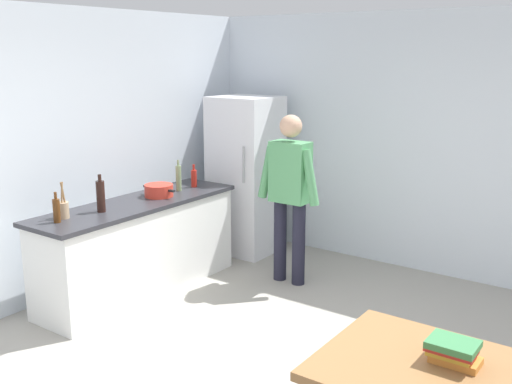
# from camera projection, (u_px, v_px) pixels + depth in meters

# --- Properties ---
(wall_back) EXTENTS (6.40, 0.12, 2.70)m
(wall_back) POSITION_uv_depth(u_px,v_px,m) (428.00, 145.00, 6.18)
(wall_back) COLOR silver
(wall_back) RESTS_ON ground_plane
(wall_left) EXTENTS (0.12, 5.60, 2.70)m
(wall_left) POSITION_uv_depth(u_px,v_px,m) (40.00, 158.00, 5.43)
(wall_left) COLOR silver
(wall_left) RESTS_ON ground_plane
(kitchen_counter) EXTENTS (0.64, 2.20, 0.90)m
(kitchen_counter) POSITION_uv_depth(u_px,v_px,m) (139.00, 247.00, 5.77)
(kitchen_counter) COLOR white
(kitchen_counter) RESTS_ON ground_plane
(refrigerator) EXTENTS (0.70, 0.67, 1.80)m
(refrigerator) POSITION_uv_depth(u_px,v_px,m) (246.00, 175.00, 6.88)
(refrigerator) COLOR white
(refrigerator) RESTS_ON ground_plane
(person) EXTENTS (0.70, 0.22, 1.70)m
(person) POSITION_uv_depth(u_px,v_px,m) (290.00, 188.00, 5.88)
(person) COLOR #1E1E2D
(person) RESTS_ON ground_plane
(cooking_pot) EXTENTS (0.40, 0.28, 0.12)m
(cooking_pot) POSITION_uv_depth(u_px,v_px,m) (159.00, 190.00, 5.86)
(cooking_pot) COLOR red
(cooking_pot) RESTS_ON kitchen_counter
(utensil_jar) EXTENTS (0.11, 0.11, 0.32)m
(utensil_jar) POSITION_uv_depth(u_px,v_px,m) (62.00, 209.00, 5.09)
(utensil_jar) COLOR tan
(utensil_jar) RESTS_ON kitchen_counter
(bottle_beer_brown) EXTENTS (0.06, 0.06, 0.26)m
(bottle_beer_brown) POSITION_uv_depth(u_px,v_px,m) (57.00, 210.00, 4.96)
(bottle_beer_brown) COLOR #5B3314
(bottle_beer_brown) RESTS_ON kitchen_counter
(bottle_vinegar_tall) EXTENTS (0.06, 0.06, 0.32)m
(bottle_vinegar_tall) POSITION_uv_depth(u_px,v_px,m) (179.00, 178.00, 6.09)
(bottle_vinegar_tall) COLOR gray
(bottle_vinegar_tall) RESTS_ON kitchen_counter
(bottle_sauce_red) EXTENTS (0.06, 0.06, 0.24)m
(bottle_sauce_red) POSITION_uv_depth(u_px,v_px,m) (194.00, 178.00, 6.27)
(bottle_sauce_red) COLOR #B22319
(bottle_sauce_red) RESTS_ON kitchen_counter
(bottle_wine_dark) EXTENTS (0.08, 0.08, 0.34)m
(bottle_wine_dark) POSITION_uv_depth(u_px,v_px,m) (101.00, 196.00, 5.28)
(bottle_wine_dark) COLOR black
(bottle_wine_dark) RESTS_ON kitchen_counter
(book_stack) EXTENTS (0.26, 0.19, 0.12)m
(book_stack) POSITION_uv_depth(u_px,v_px,m) (453.00, 351.00, 3.01)
(book_stack) COLOR orange
(book_stack) RESTS_ON dining_table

